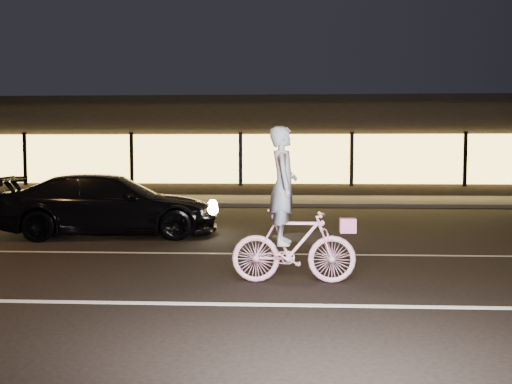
{
  "coord_description": "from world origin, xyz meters",
  "views": [
    {
      "loc": [
        1.86,
        -8.37,
        1.87
      ],
      "look_at": [
        1.39,
        0.6,
        1.24
      ],
      "focal_mm": 40.0,
      "sensor_mm": 36.0,
      "label": 1
    }
  ],
  "objects": [
    {
      "name": "storefront",
      "position": [
        0.0,
        18.97,
        2.15
      ],
      "size": [
        25.4,
        8.42,
        4.2
      ],
      "color": "black",
      "rests_on": "ground"
    },
    {
      "name": "lane_stripe_far",
      "position": [
        0.0,
        2.0,
        0.0
      ],
      "size": [
        60.0,
        0.1,
        0.01
      ],
      "primitive_type": "cube",
      "color": "gray",
      "rests_on": "ground"
    },
    {
      "name": "sidewalk",
      "position": [
        0.0,
        13.0,
        0.06
      ],
      "size": [
        30.0,
        4.0,
        0.12
      ],
      "primitive_type": "cube",
      "color": "#383533",
      "rests_on": "ground"
    },
    {
      "name": "cyclist",
      "position": [
        1.93,
        -0.29,
        0.8
      ],
      "size": [
        1.78,
        0.61,
        2.24
      ],
      "rotation": [
        0.0,
        0.0,
        1.57
      ],
      "color": "#F44E9D",
      "rests_on": "ground"
    },
    {
      "name": "ground",
      "position": [
        0.0,
        0.0,
        0.0
      ],
      "size": [
        90.0,
        90.0,
        0.0
      ],
      "primitive_type": "plane",
      "color": "black",
      "rests_on": "ground"
    },
    {
      "name": "sedan",
      "position": [
        -2.06,
        4.16,
        0.69
      ],
      "size": [
        4.97,
        2.55,
        1.38
      ],
      "rotation": [
        0.0,
        0.0,
        1.71
      ],
      "color": "black",
      "rests_on": "ground"
    },
    {
      "name": "lane_stripe_near",
      "position": [
        0.0,
        -1.5,
        0.0
      ],
      "size": [
        60.0,
        0.12,
        0.01
      ],
      "primitive_type": "cube",
      "color": "silver",
      "rests_on": "ground"
    }
  ]
}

